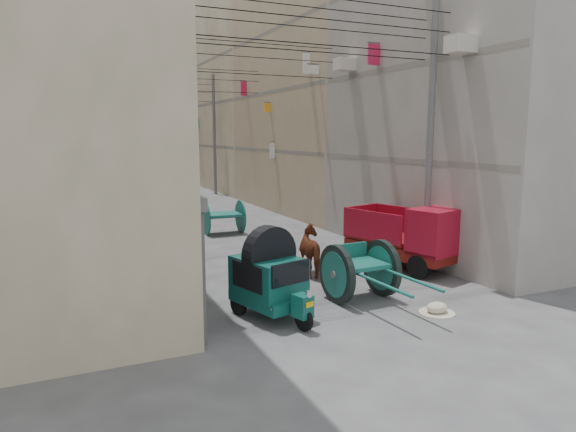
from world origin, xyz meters
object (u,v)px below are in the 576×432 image
tonga_cart (360,270)px  distant_car_white (170,193)px  auto_rickshaw (270,276)px  second_cart (223,216)px  distant_car_green (146,179)px  mini_truck (413,239)px  horse (314,251)px  distant_car_grey (156,178)px  feed_sack (437,308)px

tonga_cart → distant_car_white: bearing=89.5°
auto_rickshaw → second_cart: (1.97, 9.78, -0.20)m
distant_car_green → tonga_cart: bearing=100.3°
auto_rickshaw → mini_truck: bearing=4.1°
horse → distant_car_grey: horse is taller
distant_car_white → distant_car_green: (0.47, 11.69, -0.10)m
tonga_cart → distant_car_green: size_ratio=0.84×
auto_rickshaw → distant_car_grey: 30.50m
horse → distant_car_grey: size_ratio=0.42×
feed_sack → distant_car_white: (-1.72, 21.17, 0.53)m
auto_rickshaw → second_cart: auto_rickshaw is taller
auto_rickshaw → tonga_cart: (2.49, 0.21, -0.18)m
tonga_cart → horse: size_ratio=1.95×
mini_truck → distant_car_grey: mini_truck is taller
auto_rickshaw → distant_car_white: size_ratio=0.60×
distant_car_green → horse: bearing=100.4°
mini_truck → feed_sack: size_ratio=7.40×
horse → distant_car_white: 17.07m
tonga_cart → second_cart: bearing=90.7°
second_cart → auto_rickshaw: bearing=-99.9°
tonga_cart → mini_truck: (2.96, 1.75, 0.19)m
auto_rickshaw → distant_car_white: (1.84, 19.78, -0.27)m
horse → distant_car_white: horse is taller
mini_truck → distant_car_grey: (-2.51, 28.40, -0.28)m
tonga_cart → distant_car_green: 31.26m
mini_truck → distant_car_green: size_ratio=0.98×
tonga_cart → feed_sack: size_ratio=6.36×
mini_truck → horse: mini_truck is taller
auto_rickshaw → tonga_cart: size_ratio=0.72×
auto_rickshaw → horse: auto_rickshaw is taller
tonga_cart → distant_car_white: size_ratio=0.84×
second_cart → distant_car_grey: 20.60m
auto_rickshaw → second_cart: bearing=62.9°
mini_truck → distant_car_green: (-3.13, 29.51, -0.38)m
distant_car_grey → distant_car_green: distant_car_grey is taller
mini_truck → second_cart: 8.56m
distant_car_white → auto_rickshaw: bearing=80.3°
distant_car_grey → distant_car_green: bearing=130.6°
distant_car_green → mini_truck: bearing=106.1°
feed_sack → distant_car_white: bearing=94.6°
mini_truck → second_cart: bearing=98.8°
distant_car_green → distant_car_grey: bearing=129.1°
distant_car_grey → distant_car_white: bearing=-84.4°
horse → mini_truck: bearing=172.8°
mini_truck → feed_sack: (-1.89, -3.35, -0.81)m
auto_rickshaw → distant_car_green: 31.56m
distant_car_white → distant_car_green: size_ratio=1.01×
second_cart → distant_car_white: second_cart is taller
distant_car_grey → auto_rickshaw: bearing=-84.0°
horse → auto_rickshaw: bearing=54.8°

